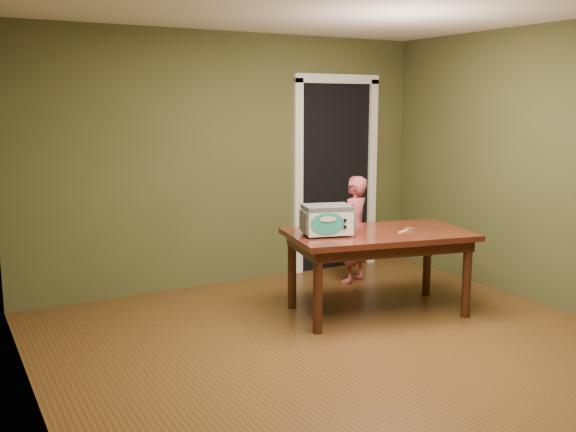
# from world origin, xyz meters

# --- Properties ---
(floor) EXTENTS (5.00, 5.00, 0.00)m
(floor) POSITION_xyz_m (0.00, 0.00, 0.00)
(floor) COLOR #593519
(floor) RESTS_ON ground
(room_shell) EXTENTS (4.52, 5.02, 2.61)m
(room_shell) POSITION_xyz_m (0.00, 0.00, 1.71)
(room_shell) COLOR #464926
(room_shell) RESTS_ON ground
(doorway) EXTENTS (1.10, 0.66, 2.25)m
(doorway) POSITION_xyz_m (1.30, 2.78, 1.06)
(doorway) COLOR black
(doorway) RESTS_ON ground
(dining_table) EXTENTS (1.75, 1.21, 0.75)m
(dining_table) POSITION_xyz_m (0.73, 0.90, 0.65)
(dining_table) COLOR #35100C
(dining_table) RESTS_ON floor
(toy_oven) EXTENTS (0.48, 0.39, 0.26)m
(toy_oven) POSITION_xyz_m (0.23, 0.99, 0.89)
(toy_oven) COLOR #4C4F54
(toy_oven) RESTS_ON dining_table
(baking_pan) EXTENTS (0.10, 0.10, 0.02)m
(baking_pan) POSITION_xyz_m (1.01, 0.82, 0.76)
(baking_pan) COLOR silver
(baking_pan) RESTS_ON dining_table
(spatula) EXTENTS (0.18, 0.09, 0.01)m
(spatula) POSITION_xyz_m (0.93, 0.79, 0.75)
(spatula) COLOR #ECC166
(spatula) RESTS_ON dining_table
(child) EXTENTS (0.49, 0.41, 1.14)m
(child) POSITION_xyz_m (1.12, 1.85, 0.57)
(child) COLOR #C4505E
(child) RESTS_ON floor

